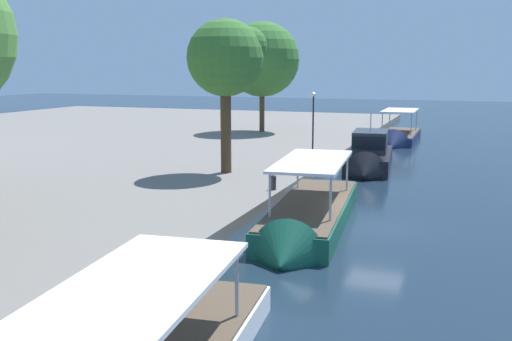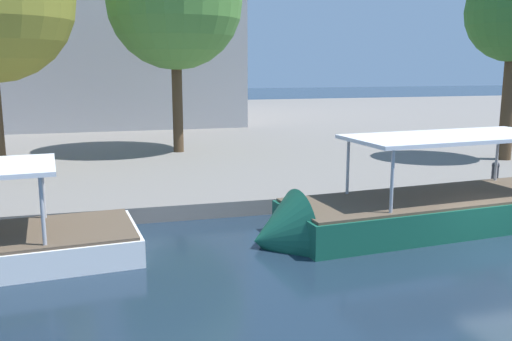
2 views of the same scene
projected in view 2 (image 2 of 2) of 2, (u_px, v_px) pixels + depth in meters
dock_promenade at (244, 124)px, 47.11m from camera, size 120.00×55.00×0.55m
tour_boat_2 at (423, 218)px, 17.85m from camera, size 12.73×4.18×4.21m
mooring_bollard_0 at (495, 171)px, 22.34m from camera, size 0.30×0.30×0.84m
tree_3 at (177, 3)px, 28.89m from camera, size 7.10×7.10×11.53m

